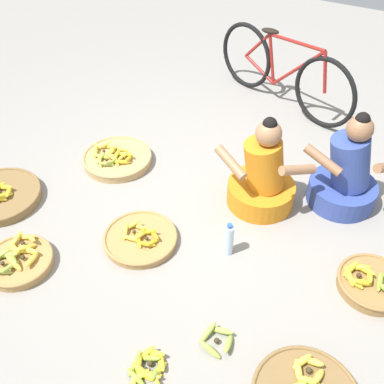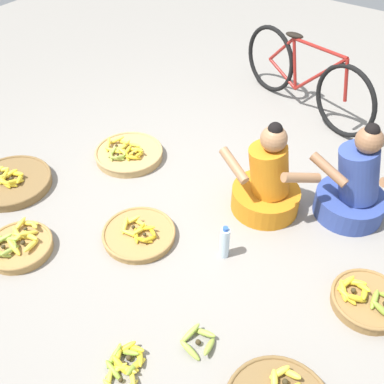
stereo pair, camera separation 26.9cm
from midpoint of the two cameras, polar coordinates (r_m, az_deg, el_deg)
name	(u,v)px [view 2 (the right image)]	position (r m, az deg, el deg)	size (l,w,h in m)	color
ground_plane	(207,212)	(3.52, 4.07, -2.57)	(10.00, 10.00, 0.00)	gray
vendor_woman_front	(267,183)	(3.45, 11.65, 0.97)	(0.72, 0.54, 0.78)	orange
vendor_woman_behind	(354,188)	(3.58, 21.76, 0.44)	(0.70, 0.52, 0.81)	#334793
bicycle_leaning	(305,77)	(4.69, 15.62, 13.69)	(1.60, 0.66, 0.73)	black
banana_basket_front_left	(129,153)	(4.02, -6.05, 4.77)	(0.60, 0.60, 0.15)	tan
banana_basket_near_bicycle	(139,234)	(3.30, -4.36, -5.35)	(0.53, 0.53, 0.13)	#A87F47
banana_basket_back_center	(19,245)	(3.38, -18.77, -6.47)	(0.47, 0.47, 0.15)	#A87F47
banana_basket_front_center	(367,300)	(3.17, 23.51, -12.42)	(0.46, 0.46, 0.16)	olive
banana_basket_mid_right	(11,182)	(3.94, -19.93, 1.15)	(0.65, 0.65, 0.15)	brown
loose_bananas_near_vendor	(125,365)	(2.73, -5.46, -20.99)	(0.26, 0.34, 0.09)	yellow
loose_bananas_back_right	(198,341)	(2.80, 3.69, -18.25)	(0.21, 0.20, 0.09)	#9EB747
water_bottle	(225,242)	(3.13, 6.59, -6.42)	(0.07, 0.07, 0.28)	silver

